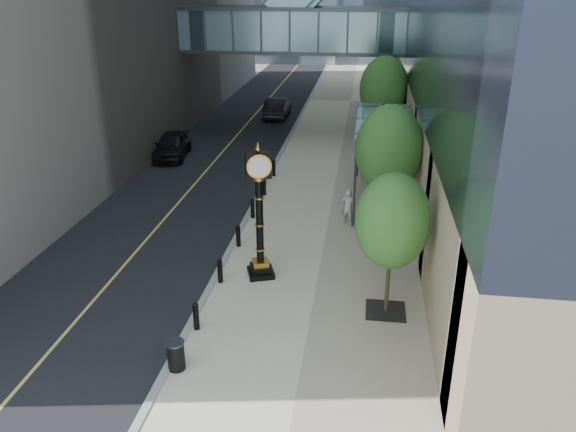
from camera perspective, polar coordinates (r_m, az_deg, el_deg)
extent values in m
plane|color=gray|center=(18.15, -1.71, -13.97)|extent=(320.00, 320.00, 0.00)
cube|color=black|center=(56.18, -2.00, 11.78)|extent=(8.00, 180.00, 0.02)
cube|color=beige|center=(55.38, 6.35, 11.52)|extent=(8.00, 180.00, 0.06)
cube|color=gray|center=(55.63, 2.15, 11.70)|extent=(0.25, 180.00, 0.07)
cube|color=slate|center=(42.78, 0.54, 18.41)|extent=(17.00, 4.00, 3.00)
cube|color=#383F44|center=(42.92, 0.53, 16.48)|extent=(17.00, 4.20, 0.25)
cube|color=#383F44|center=(42.69, 0.55, 20.35)|extent=(17.00, 4.20, 0.25)
cube|color=#383F44|center=(29.08, 9.79, 9.32)|extent=(3.00, 8.00, 0.25)
cube|color=slate|center=(29.05, 9.81, 9.61)|extent=(2.80, 7.80, 0.06)
cylinder|color=#383F44|center=(26.11, 6.79, 3.11)|extent=(0.12, 0.12, 4.20)
cylinder|color=#383F44|center=(33.17, 7.17, 7.41)|extent=(0.12, 0.12, 4.20)
cylinder|color=black|center=(19.21, -9.31, -10.13)|extent=(0.20, 0.20, 0.90)
cylinder|color=black|center=(21.84, -6.91, -5.63)|extent=(0.20, 0.20, 0.90)
cylinder|color=black|center=(24.61, -5.07, -2.11)|extent=(0.20, 0.20, 0.90)
cylinder|color=black|center=(27.47, -3.61, 0.69)|extent=(0.20, 0.20, 0.90)
cylinder|color=black|center=(30.40, -2.43, 2.96)|extent=(0.20, 0.20, 0.90)
cylinder|color=black|center=(33.38, -1.45, 4.83)|extent=(0.20, 0.20, 0.90)
cube|color=black|center=(20.43, 9.88, -9.44)|extent=(1.40, 1.40, 0.02)
cylinder|color=#49351F|center=(19.74, 10.14, -6.13)|extent=(0.14, 0.14, 2.72)
ellipsoid|color=#376425|center=(18.82, 10.58, -0.53)|extent=(2.49, 2.49, 3.32)
cube|color=black|center=(26.16, 9.59, -1.84)|extent=(1.40, 1.40, 0.02)
cylinder|color=#49351F|center=(25.54, 9.82, 1.39)|extent=(0.14, 0.14, 3.19)
ellipsoid|color=#376425|center=(24.76, 10.21, 6.69)|extent=(2.92, 2.92, 3.89)
cube|color=black|center=(32.18, 9.41, 2.98)|extent=(1.40, 1.40, 0.02)
cylinder|color=#49351F|center=(31.79, 9.55, 5.02)|extent=(0.14, 0.14, 2.43)
ellipsoid|color=#376425|center=(31.28, 9.78, 8.29)|extent=(2.23, 2.23, 2.97)
cube|color=black|center=(38.36, 9.29, 6.27)|extent=(1.40, 1.40, 0.02)
cylinder|color=#49351F|center=(37.92, 9.46, 8.72)|extent=(0.14, 0.14, 3.41)
ellipsoid|color=#376425|center=(37.37, 9.72, 12.63)|extent=(3.12, 3.12, 4.16)
cube|color=black|center=(44.63, 9.20, 8.64)|extent=(1.40, 1.40, 0.02)
cylinder|color=#49351F|center=(44.34, 9.31, 10.24)|extent=(0.14, 0.14, 2.58)
ellipsoid|color=#376425|center=(43.95, 9.48, 12.78)|extent=(2.37, 2.37, 3.16)
cube|color=black|center=(22.34, -2.78, -5.77)|extent=(1.26, 1.26, 0.22)
cube|color=black|center=(22.24, -2.79, -5.27)|extent=(0.98, 0.98, 0.22)
cube|color=gold|center=(22.14, -2.81, -4.77)|extent=(0.77, 0.77, 0.22)
cylinder|color=black|center=(21.35, -2.90, -0.46)|extent=(0.29, 0.29, 3.41)
cube|color=black|center=(20.58, -3.02, 5.16)|extent=(0.99, 0.62, 0.99)
cylinder|color=white|center=(20.76, -2.92, 5.32)|extent=(0.74, 0.29, 0.77)
cylinder|color=white|center=(20.40, -3.12, 5.00)|extent=(0.74, 0.29, 0.77)
sphere|color=gold|center=(20.40, -3.06, 6.77)|extent=(0.22, 0.22, 0.22)
cylinder|color=black|center=(17.59, -11.31, -13.78)|extent=(0.68, 0.68, 0.90)
imported|color=beige|center=(26.70, 6.10, 0.93)|extent=(0.71, 0.54, 1.76)
imported|color=black|center=(37.88, -11.69, 7.09)|extent=(2.52, 5.01, 1.64)
imported|color=black|center=(48.42, -1.09, 10.99)|extent=(1.79, 5.03, 1.65)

